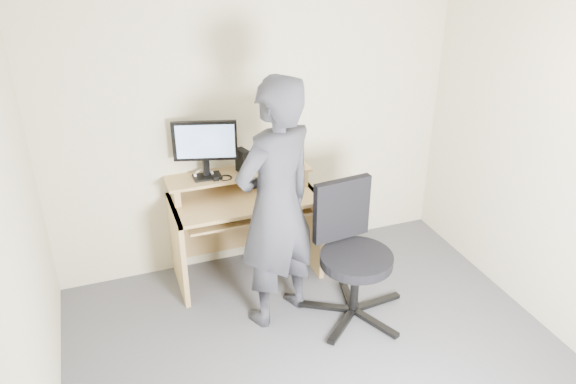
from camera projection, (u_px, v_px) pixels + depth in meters
ground at (336, 384)px, 3.79m from camera, size 3.50×3.50×0.00m
back_wall at (256, 125)px, 4.68m from camera, size 3.50×0.02×2.50m
desk at (243, 214)px, 4.75m from camera, size 1.20×0.60×0.91m
monitor at (205, 144)px, 4.43m from camera, size 0.50×0.17×0.48m
external_drive at (243, 161)px, 4.61m from camera, size 0.10×0.14×0.20m
travel_mug at (249, 163)px, 4.61m from camera, size 0.09×0.09×0.16m
smartphone at (276, 169)px, 4.69m from camera, size 0.09×0.14×0.01m
charger at (216, 179)px, 4.50m from camera, size 0.05×0.04×0.03m
headphones at (204, 175)px, 4.58m from camera, size 0.20×0.20×0.06m
keyboard at (250, 211)px, 4.57m from camera, size 0.47×0.20×0.03m
mouse at (286, 194)px, 4.60m from camera, size 0.11×0.09×0.04m
office_chair at (351, 248)px, 4.24m from camera, size 0.82×0.83×1.05m
person at (276, 206)px, 4.02m from camera, size 0.83×0.70×1.93m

